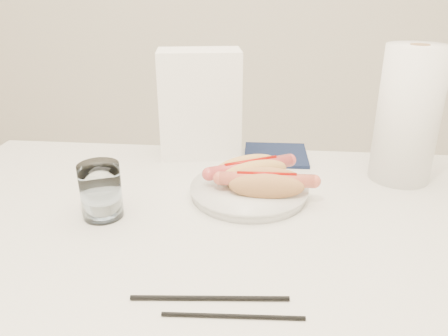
# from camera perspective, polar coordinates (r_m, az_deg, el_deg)

# --- Properties ---
(table) EXTENTS (1.20, 0.80, 0.75)m
(table) POSITION_cam_1_polar(r_m,az_deg,el_deg) (0.85, -3.13, -10.65)
(table) COLOR silver
(table) RESTS_ON ground
(plate) EXTENTS (0.30, 0.30, 0.02)m
(plate) POSITION_cam_1_polar(r_m,az_deg,el_deg) (0.91, 3.25, -3.11)
(plate) COLOR silver
(plate) RESTS_ON table
(hotdog_left) EXTENTS (0.18, 0.14, 0.05)m
(hotdog_left) POSITION_cam_1_polar(r_m,az_deg,el_deg) (0.93, 3.49, -0.30)
(hotdog_left) COLOR #DFA659
(hotdog_left) RESTS_ON plate
(hotdog_right) EXTENTS (0.19, 0.07, 0.05)m
(hotdog_right) POSITION_cam_1_polar(r_m,az_deg,el_deg) (0.87, 5.53, -2.00)
(hotdog_right) COLOR #BE814A
(hotdog_right) RESTS_ON plate
(water_glass) EXTENTS (0.08, 0.08, 0.11)m
(water_glass) POSITION_cam_1_polar(r_m,az_deg,el_deg) (0.85, -15.74, -2.88)
(water_glass) COLOR silver
(water_glass) RESTS_ON table
(chopstick_near) EXTENTS (0.22, 0.03, 0.01)m
(chopstick_near) POSITION_cam_1_polar(r_m,az_deg,el_deg) (0.64, -1.86, -16.57)
(chopstick_near) COLOR black
(chopstick_near) RESTS_ON table
(chopstick_far) EXTENTS (0.19, 0.02, 0.01)m
(chopstick_far) POSITION_cam_1_polar(r_m,az_deg,el_deg) (0.61, 1.19, -18.72)
(chopstick_far) COLOR black
(chopstick_far) RESTS_ON table
(napkin_box) EXTENTS (0.21, 0.14, 0.26)m
(napkin_box) POSITION_cam_1_polar(r_m,az_deg,el_deg) (1.10, -3.13, 8.31)
(napkin_box) COLOR white
(napkin_box) RESTS_ON table
(navy_napkin) EXTENTS (0.16, 0.16, 0.01)m
(navy_napkin) POSITION_cam_1_polar(r_m,az_deg,el_deg) (1.12, 6.74, 1.73)
(navy_napkin) COLOR #111A37
(navy_napkin) RESTS_ON table
(paper_towel_roll) EXTENTS (0.14, 0.14, 0.29)m
(paper_towel_roll) POSITION_cam_1_polar(r_m,az_deg,el_deg) (1.03, 22.83, 6.34)
(paper_towel_roll) COLOR white
(paper_towel_roll) RESTS_ON table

